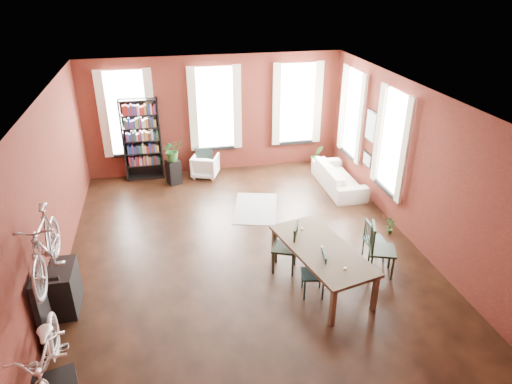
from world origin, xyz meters
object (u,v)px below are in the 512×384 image
object	(u,v)px
dining_chair_b	(285,247)
bookshelf	(142,140)
console_table	(65,288)
bicycle_floor	(41,331)
dining_chair_d	(375,240)
cream_sofa	(339,173)
white_armchair	(205,165)
dining_table	(321,265)
plant_stand	(174,172)
dining_chair_a	(313,274)
dining_chair_c	(382,250)

from	to	relation	value
dining_chair_b	bookshelf	distance (m)	5.58
console_table	bicycle_floor	xyz separation A→B (m)	(0.13, -1.85, 0.74)
bicycle_floor	console_table	bearing A→B (deg)	88.22
dining_chair_d	cream_sofa	world-z (taller)	dining_chair_d
white_armchair	bookshelf	bearing A→B (deg)	11.95
dining_table	bookshelf	size ratio (longest dim) A/B	1.00
bookshelf	white_armchair	bearing A→B (deg)	-8.60
plant_stand	bicycle_floor	size ratio (longest dim) A/B	0.34
bookshelf	dining_table	bearing A→B (deg)	-59.97
dining_table	plant_stand	distance (m)	5.46
dining_table	dining_chair_d	xyz separation A→B (m)	(1.30, 0.53, 0.04)
cream_sofa	dining_table	bearing A→B (deg)	154.19
dining_chair_b	bicycle_floor	distance (m)	4.39
console_table	bicycle_floor	world-z (taller)	bicycle_floor
bookshelf	console_table	bearing A→B (deg)	-103.83
console_table	bicycle_floor	bearing A→B (deg)	-86.09
white_armchair	dining_table	bearing A→B (deg)	126.92
dining_chair_a	bookshelf	distance (m)	6.45
dining_table	console_table	distance (m)	4.43
dining_chair_d	bicycle_floor	bearing A→B (deg)	113.41
dining_chair_c	dining_chair_d	world-z (taller)	dining_chair_c
dining_table	dining_chair_b	distance (m)	0.77
cream_sofa	console_table	size ratio (longest dim) A/B	2.60
cream_sofa	bicycle_floor	world-z (taller)	bicycle_floor
plant_stand	bicycle_floor	world-z (taller)	bicycle_floor
dining_chair_a	cream_sofa	size ratio (longest dim) A/B	0.41
plant_stand	white_armchair	bearing A→B (deg)	18.17
dining_chair_b	bicycle_floor	size ratio (longest dim) A/B	0.51
dining_chair_b	bicycle_floor	xyz separation A→B (m)	(-3.77, -2.16, 0.65)
console_table	bicycle_floor	size ratio (longest dim) A/B	0.41
white_armchair	bicycle_floor	bearing A→B (deg)	88.41
bookshelf	white_armchair	distance (m)	1.80
dining_chair_b	white_armchair	distance (m)	4.76
dining_chair_c	console_table	xyz separation A→B (m)	(-5.63, 0.20, -0.11)
dining_chair_a	console_table	xyz separation A→B (m)	(-4.19, 0.52, -0.03)
dining_chair_a	cream_sofa	bearing A→B (deg)	163.50
white_armchair	plant_stand	xyz separation A→B (m)	(-0.87, -0.29, -0.01)
dining_table	dining_chair_b	size ratio (longest dim) A/B	2.22
dining_table	cream_sofa	size ratio (longest dim) A/B	1.05
dining_chair_c	bookshelf	size ratio (longest dim) A/B	0.47
dining_chair_c	plant_stand	bearing A→B (deg)	56.20
console_table	bicycle_floor	distance (m)	2.00
dining_chair_b	console_table	world-z (taller)	dining_chair_b
bookshelf	plant_stand	xyz separation A→B (m)	(0.74, -0.53, -0.77)
dining_chair_b	bookshelf	xyz separation A→B (m)	(-2.61, 4.90, 0.61)
console_table	dining_chair_a	bearing A→B (deg)	-7.05
white_armchair	bicycle_floor	xyz separation A→B (m)	(-2.77, -6.81, 0.80)
dining_chair_d	bookshelf	bearing A→B (deg)	44.59
white_armchair	console_table	xyz separation A→B (m)	(-2.90, -4.96, 0.06)
dining_chair_a	bicycle_floor	world-z (taller)	bicycle_floor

